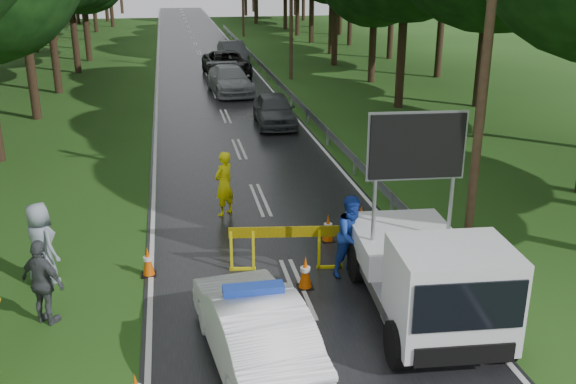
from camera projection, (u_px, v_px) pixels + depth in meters
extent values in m
plane|color=#1F4112|center=(297.00, 289.00, 14.91)|extent=(160.00, 160.00, 0.00)
cube|color=black|center=(209.00, 76.00, 42.67)|extent=(7.00, 140.00, 0.02)
cylinder|color=gray|center=(448.00, 262.00, 15.43)|extent=(0.12, 0.12, 0.70)
cube|color=gray|center=(264.00, 67.00, 43.13)|extent=(0.05, 60.00, 0.30)
cylinder|color=#402A1E|center=(487.00, 54.00, 15.97)|extent=(0.24, 0.24, 10.00)
imported|color=white|center=(254.00, 329.00, 11.90)|extent=(2.14, 4.67, 1.49)
cube|color=#1938A5|center=(253.00, 289.00, 11.62)|extent=(1.14, 0.45, 0.15)
cube|color=gray|center=(417.00, 281.00, 14.00)|extent=(2.49, 4.70, 0.27)
cube|color=white|center=(404.00, 242.00, 14.87)|extent=(2.46, 2.76, 0.60)
cube|color=white|center=(451.00, 293.00, 11.92)|extent=(2.29, 1.89, 1.84)
cube|color=black|center=(470.00, 307.00, 11.02)|extent=(2.00, 0.19, 0.92)
cube|color=black|center=(417.00, 146.00, 13.64)|extent=(2.06, 0.28, 1.41)
cylinder|color=black|center=(397.00, 345.00, 11.91)|extent=(0.37, 0.93, 0.91)
cylinder|color=black|center=(503.00, 338.00, 12.13)|extent=(0.37, 0.93, 0.91)
cylinder|color=black|center=(358.00, 263.00, 15.16)|extent=(0.37, 0.93, 0.91)
cylinder|color=black|center=(442.00, 259.00, 15.37)|extent=(0.37, 0.93, 0.91)
cube|color=#D9CE0B|center=(231.00, 251.00, 15.58)|extent=(0.07, 0.07, 1.07)
cube|color=#D9CE0B|center=(253.00, 251.00, 15.61)|extent=(0.07, 0.07, 1.07)
cube|color=#D9CE0B|center=(319.00, 249.00, 15.68)|extent=(0.07, 0.07, 1.07)
cube|color=#D9CE0B|center=(341.00, 249.00, 15.71)|extent=(0.07, 0.07, 1.07)
cube|color=#F2CC00|center=(286.00, 232.00, 15.48)|extent=(2.76, 0.43, 0.27)
imported|color=#FFF10D|center=(224.00, 184.00, 18.95)|extent=(0.84, 0.83, 1.97)
imported|color=#193BA7|center=(353.00, 236.00, 15.29)|extent=(1.20, 1.09, 2.01)
imported|color=#43474B|center=(43.00, 282.00, 13.21)|extent=(1.15, 1.02, 1.87)
imported|color=gray|center=(41.00, 244.00, 14.86)|extent=(1.12, 1.16, 2.00)
imported|color=#3D4044|center=(274.00, 110.00, 29.65)|extent=(1.91, 4.42, 1.48)
imported|color=#929599|center=(230.00, 80.00, 36.98)|extent=(2.64, 5.49, 1.54)
imported|color=black|center=(227.00, 64.00, 42.59)|extent=(3.09, 6.04, 1.63)
imported|color=#414349|center=(233.00, 52.00, 48.33)|extent=(2.05, 4.92, 1.58)
cube|color=black|center=(305.00, 287.00, 14.94)|extent=(0.38, 0.38, 0.03)
cone|color=#E25307|center=(305.00, 272.00, 14.81)|extent=(0.31, 0.31, 0.78)
cube|color=black|center=(328.00, 240.00, 17.45)|extent=(0.37, 0.37, 0.03)
cone|color=#E25307|center=(328.00, 227.00, 17.32)|extent=(0.30, 0.30, 0.76)
cube|color=black|center=(149.00, 275.00, 15.54)|extent=(0.35, 0.35, 0.03)
cone|color=#E25307|center=(148.00, 261.00, 15.42)|extent=(0.29, 0.29, 0.73)
cube|color=black|center=(361.00, 227.00, 18.34)|extent=(0.32, 0.32, 0.03)
cone|color=#E25307|center=(361.00, 216.00, 18.22)|extent=(0.27, 0.27, 0.66)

